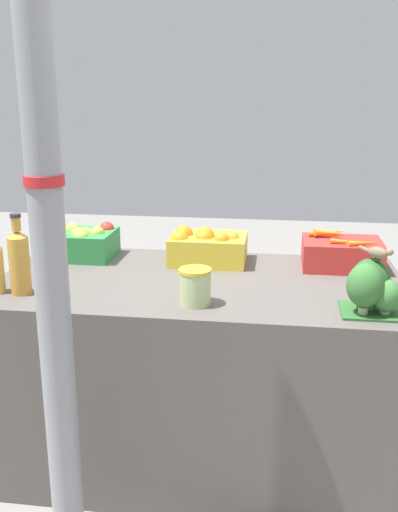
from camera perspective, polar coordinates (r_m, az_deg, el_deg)
ground_plane at (r=2.69m, az=-0.00°, el=-18.95°), size 10.00×10.00×0.00m
market_table at (r=2.48m, az=-0.00°, el=-11.26°), size 1.65×0.87×0.81m
support_pole at (r=1.65m, az=-14.96°, el=3.30°), size 0.11×0.11×2.38m
apple_crate at (r=2.69m, az=-11.89°, el=1.36°), size 0.34×0.26×0.15m
orange_crate at (r=2.55m, az=0.77°, el=0.97°), size 0.34×0.26×0.16m
carrot_crate at (r=2.55m, az=14.05°, el=0.32°), size 0.34×0.26×0.16m
broccoli_pile at (r=2.03m, az=16.84°, el=-2.99°), size 0.22×0.19×0.19m
juice_bottle_amber at (r=2.23m, az=-17.53°, el=-0.41°), size 0.08×0.08×0.31m
pickle_jar at (r=2.04m, az=-0.38°, el=-3.06°), size 0.12×0.12×0.13m
sparrow_bird at (r=2.00m, az=17.56°, el=0.32°), size 0.11×0.10×0.05m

